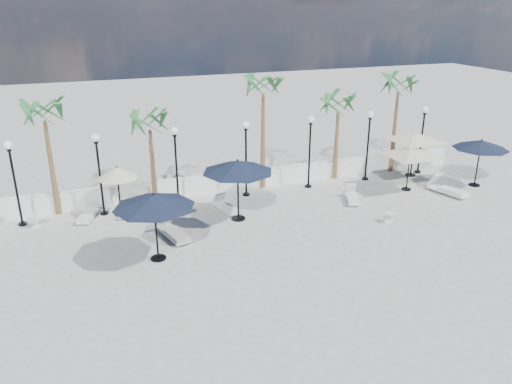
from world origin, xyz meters
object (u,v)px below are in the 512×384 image
object	(u,v)px
lounger_2	(88,214)
parasol_cream_sq_b	(415,134)
lounger_3	(132,208)
lounger_6	(448,189)
lounger_5	(352,197)
parasol_navy_left	(154,201)
lounger_1	(174,232)
lounger_4	(226,207)
parasol_navy_mid	(238,167)
parasol_navy_right	(481,145)
parasol_cream_small	(117,173)
parasol_cream_sq_a	(411,149)

from	to	relation	value
lounger_2	parasol_cream_sq_b	xyz separation A→B (m)	(17.52, -0.02, 2.21)
lounger_3	lounger_6	bearing A→B (deg)	11.37
lounger_2	lounger_5	distance (m)	12.58
lounger_5	parasol_navy_left	bearing A→B (deg)	-143.79
parasol_cream_sq_b	lounger_2	bearing A→B (deg)	179.94
lounger_5	parasol_navy_left	world-z (taller)	parasol_navy_left
lounger_1	lounger_4	xyz separation A→B (m)	(2.89, 1.94, -0.04)
parasol_navy_mid	parasol_navy_right	xyz separation A→B (m)	(13.32, -0.17, -0.24)
parasol_navy_right	lounger_5	bearing A→B (deg)	177.58
lounger_1	lounger_2	bearing A→B (deg)	120.60
parasol_navy_right	parasol_cream_sq_b	distance (m)	3.39
lounger_4	parasol_navy_mid	xyz separation A→B (m)	(0.24, -1.08, 2.29)
lounger_1	parasol_navy_left	size ratio (longest dim) A/B	0.70
lounger_2	lounger_5	xyz separation A→B (m)	(12.37, -2.28, 0.00)
lounger_2	lounger_1	bearing A→B (deg)	-24.18
lounger_4	parasol_navy_left	distance (m)	5.67
lounger_5	parasol_cream_sq_b	distance (m)	6.04
lounger_5	parasol_cream_sq_b	bearing A→B (deg)	45.19
lounger_3	lounger_4	xyz separation A→B (m)	(4.22, -1.34, -0.03)
lounger_6	parasol_navy_mid	xyz separation A→B (m)	(-11.07, 0.71, 2.24)
lounger_1	lounger_3	xyz separation A→B (m)	(-1.32, 3.29, -0.01)
parasol_cream_small	parasol_cream_sq_b	bearing A→B (deg)	0.00
parasol_navy_left	parasol_cream_small	world-z (taller)	parasol_navy_left
lounger_4	parasol_cream_sq_b	xyz separation A→B (m)	(11.35, 1.32, 2.21)
lounger_6	parasol_navy_mid	world-z (taller)	parasol_navy_mid
lounger_6	parasol_cream_sq_a	xyz separation A→B (m)	(-1.58, 1.27, 1.93)
lounger_4	parasol_navy_right	xyz separation A→B (m)	(13.56, -1.25, 2.05)
lounger_1	parasol_navy_left	xyz separation A→B (m)	(-0.93, -1.63, 2.13)
lounger_3	parasol_cream_sq_a	world-z (taller)	parasol_cream_sq_a
lounger_6	parasol_navy_mid	size ratio (longest dim) A/B	0.69
lounger_1	lounger_4	distance (m)	3.49
lounger_2	parasol_navy_right	size ratio (longest dim) A/B	0.62
lounger_4	lounger_5	world-z (taller)	lounger_5
lounger_4	lounger_5	xyz separation A→B (m)	(6.20, -0.94, 0.00)
parasol_navy_right	lounger_2	bearing A→B (deg)	172.52
parasol_cream_sq_a	lounger_4	bearing A→B (deg)	176.96
lounger_3	parasol_cream_sq_a	xyz separation A→B (m)	(13.95, -1.86, 1.95)
lounger_4	parasol_cream_small	distance (m)	5.21
lounger_1	parasol_navy_left	bearing A→B (deg)	-134.07
lounger_4	parasol_navy_mid	bearing A→B (deg)	-91.08
parasol_navy_mid	parasol_navy_right	size ratio (longest dim) A/B	1.11
lounger_1	lounger_3	bearing A→B (deg)	97.67
lounger_4	lounger_6	distance (m)	11.46
lounger_4	parasol_cream_sq_a	bearing A→B (deg)	-16.83
lounger_5	parasol_cream_sq_b	world-z (taller)	parasol_cream_sq_b
lounger_4	parasol_navy_left	size ratio (longest dim) A/B	0.58
lounger_1	parasol_cream_small	xyz separation A→B (m)	(-1.82, 3.27, 1.76)
lounger_3	parasol_cream_sq_b	xyz separation A→B (m)	(15.57, -0.02, 2.18)
lounger_1	lounger_6	distance (m)	14.21
lounger_1	lounger_6	world-z (taller)	lounger_6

